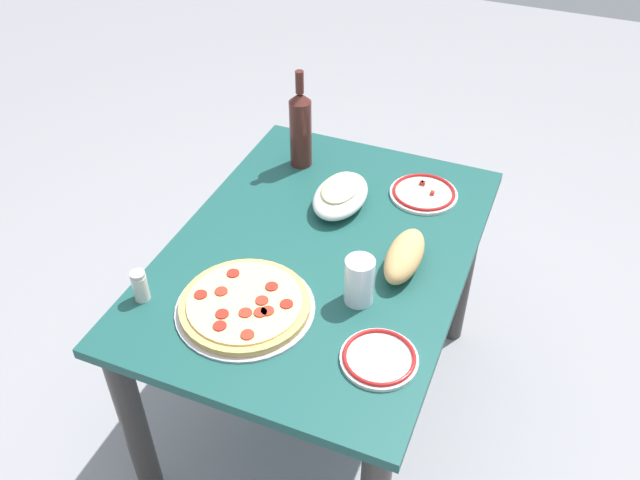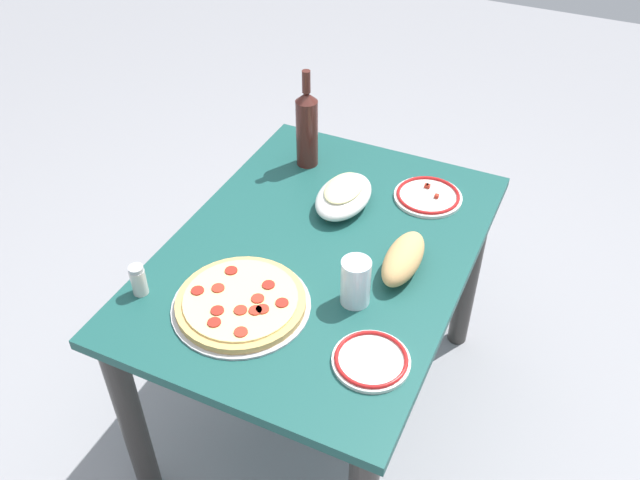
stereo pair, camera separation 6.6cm
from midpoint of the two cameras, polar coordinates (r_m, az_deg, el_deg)
name	(u,v)px [view 1 (the left image)]	position (r m, az deg, el deg)	size (l,w,h in m)	color
ground_plane	(320,405)	(2.39, -0.82, -13.86)	(8.00, 8.00, 0.00)	gray
dining_table	(320,283)	(1.95, -0.97, -3.71)	(1.12, 0.80, 0.72)	#194C47
pepperoni_pizza	(245,305)	(1.69, -7.50, -5.51)	(0.35, 0.35, 0.03)	#B7B7BC
baked_pasta_dish	(341,194)	(1.99, 0.80, 3.91)	(0.24, 0.15, 0.08)	white
wine_bottle	(301,128)	(2.13, -2.56, 9.48)	(0.07, 0.07, 0.32)	#471E19
water_glass	(359,281)	(1.67, 2.22, -3.49)	(0.08, 0.08, 0.13)	silver
side_plate_near	(379,358)	(1.58, 3.83, -9.96)	(0.18, 0.18, 0.02)	white
side_plate_far	(424,193)	(2.07, 7.88, 3.96)	(0.21, 0.21, 0.02)	white
bread_loaf	(404,256)	(1.78, 6.12, -1.37)	(0.22, 0.09, 0.08)	tan
spice_shaker	(140,286)	(1.76, -16.06, -3.78)	(0.04, 0.04, 0.09)	silver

